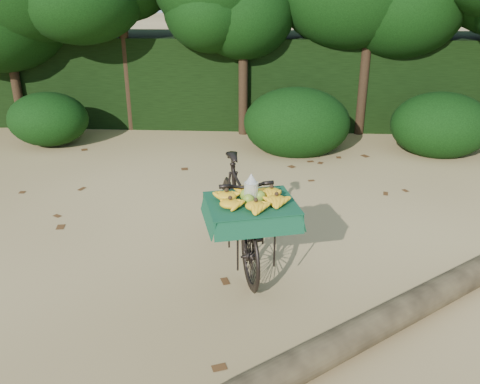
{
  "coord_description": "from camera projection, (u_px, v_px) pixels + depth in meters",
  "views": [
    {
      "loc": [
        1.01,
        -4.47,
        2.91
      ],
      "look_at": [
        0.74,
        0.21,
        0.9
      ],
      "focal_mm": 38.0,
      "sensor_mm": 36.0,
      "label": 1
    }
  ],
  "objects": [
    {
      "name": "ground",
      "position": [
        169.0,
        277.0,
        5.3
      ],
      "size": [
        80.0,
        80.0,
        0.0
      ],
      "primitive_type": "plane",
      "color": "tan",
      "rests_on": "ground"
    },
    {
      "name": "vendor_bicycle",
      "position": [
        239.0,
        212.0,
        5.39
      ],
      "size": [
        1.14,
        2.0,
        1.15
      ],
      "rotation": [
        0.0,
        0.0,
        0.26
      ],
      "color": "black",
      "rests_on": "ground"
    },
    {
      "name": "fallen_log",
      "position": [
        394.0,
        316.0,
        4.48
      ],
      "size": [
        3.16,
        2.54,
        0.27
      ],
      "primitive_type": "cylinder",
      "rotation": [
        1.57,
        0.0,
        -0.91
      ],
      "color": "brown",
      "rests_on": "ground"
    },
    {
      "name": "hedge_backdrop",
      "position": [
        222.0,
        78.0,
        10.73
      ],
      "size": [
        26.0,
        1.8,
        1.8
      ],
      "primitive_type": "cube",
      "color": "black",
      "rests_on": "ground"
    },
    {
      "name": "tree_row",
      "position": [
        183.0,
        27.0,
        9.6
      ],
      "size": [
        14.5,
        2.0,
        4.0
      ],
      "primitive_type": null,
      "color": "black",
      "rests_on": "ground"
    },
    {
      "name": "bush_clumps",
      "position": [
        240.0,
        125.0,
        9.04
      ],
      "size": [
        8.8,
        1.7,
        0.9
      ],
      "primitive_type": null,
      "color": "black",
      "rests_on": "ground"
    },
    {
      "name": "leaf_litter",
      "position": [
        179.0,
        246.0,
        5.9
      ],
      "size": [
        7.0,
        7.3,
        0.01
      ],
      "primitive_type": null,
      "color": "#4D2E14",
      "rests_on": "ground"
    }
  ]
}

